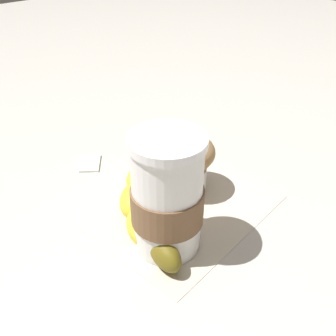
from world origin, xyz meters
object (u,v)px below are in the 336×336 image
(coffee_cup, at_px, (167,197))
(muffin, at_px, (185,160))
(banana, at_px, (142,212))
(sugar_packet, at_px, (90,163))

(coffee_cup, height_order, muffin, coffee_cup)
(coffee_cup, height_order, banana, coffee_cup)
(coffee_cup, bearing_deg, sugar_packet, -5.91)
(muffin, distance_m, banana, 0.10)
(coffee_cup, xyz_separation_m, sugar_packet, (0.22, -0.02, -0.07))
(sugar_packet, bearing_deg, muffin, -154.48)
(muffin, height_order, sugar_packet, muffin)
(muffin, height_order, banana, muffin)
(muffin, bearing_deg, coffee_cup, 126.16)
(coffee_cup, bearing_deg, banana, -0.01)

